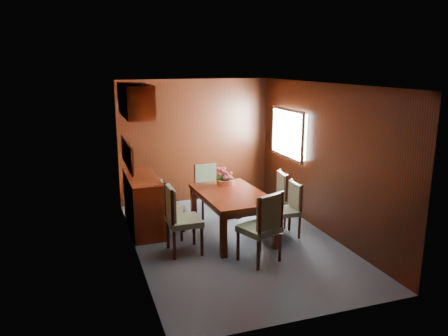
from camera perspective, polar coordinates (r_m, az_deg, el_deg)
name	(u,v)px	position (r m, az deg, el deg)	size (l,w,h in m)	color
ground	(235,241)	(6.88, 1.40, -9.49)	(4.50, 4.50, 0.00)	#3D4953
room_shell	(221,134)	(6.69, -0.35, 4.43)	(3.06, 4.52, 2.41)	black
sideboard	(143,202)	(7.35, -10.54, -4.44)	(0.48, 1.40, 0.90)	#371106
dining_table	(232,199)	(6.87, 1.03, -4.07)	(1.02, 1.56, 0.71)	#371106
chair_left_near	(179,216)	(6.31, -5.93, -6.21)	(0.47, 0.49, 1.02)	black
chair_left_far	(166,206)	(6.93, -7.56, -4.94)	(0.53, 0.54, 0.92)	black
chair_right_near	(289,206)	(7.01, 8.50, -4.96)	(0.41, 0.43, 0.88)	black
chair_right_far	(276,196)	(7.41, 6.76, -3.63)	(0.48, 0.50, 0.93)	black
chair_head	(263,224)	(5.99, 5.18, -7.29)	(0.62, 0.61, 1.02)	black
chair_foot	(208,187)	(7.90, -2.16, -2.44)	(0.47, 0.46, 0.93)	black
flower_centerpiece	(225,176)	(7.26, 0.11, -1.07)	(0.30, 0.30, 0.30)	#C35E3B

